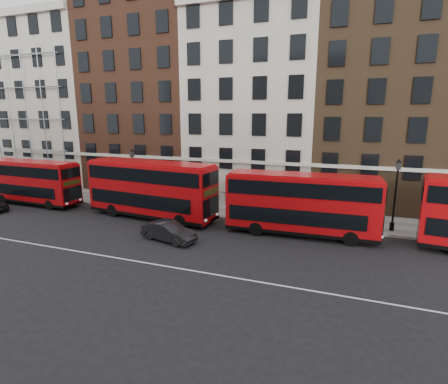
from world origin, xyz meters
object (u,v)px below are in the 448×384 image
(bus_a, at_px, (32,181))
(bus_c, at_px, (301,203))
(bus_b, at_px, (151,188))
(car_front, at_px, (169,231))

(bus_a, height_order, bus_c, bus_c)
(bus_b, bearing_deg, car_front, -40.96)
(bus_a, xyz_separation_m, car_front, (17.30, -4.35, -1.60))
(bus_c, bearing_deg, bus_a, 177.89)
(bus_c, height_order, car_front, bus_c)
(car_front, bearing_deg, bus_b, 56.10)
(bus_a, distance_m, car_front, 17.91)
(bus_a, xyz_separation_m, bus_b, (13.25, 0.00, 0.29))
(bus_b, distance_m, car_front, 6.24)
(bus_a, height_order, car_front, bus_a)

